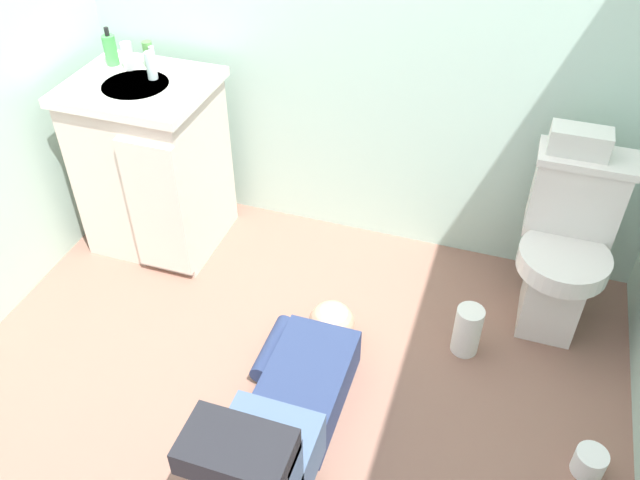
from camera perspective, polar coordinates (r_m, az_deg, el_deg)
name	(u,v)px	position (r m, az deg, el deg)	size (l,w,h in m)	color
ground_plane	(285,391)	(2.63, -3.08, -12.93)	(3.05, 3.09, 0.04)	#895F50
toilet	(564,248)	(2.81, 20.34, -0.63)	(0.36, 0.46, 0.75)	white
vanity_cabinet	(153,164)	(3.12, -14.23, 6.39)	(0.60, 0.53, 0.82)	beige
faucet	(152,58)	(3.02, -14.29, 15.05)	(0.02, 0.02, 0.10)	silver
person_plumber	(285,411)	(2.34, -3.02, -14.55)	(0.39, 1.06, 0.52)	navy
tissue_box	(580,141)	(2.64, 21.57, 7.96)	(0.22, 0.11, 0.10)	silver
soap_dispenser	(110,50)	(3.10, -17.67, 15.42)	(0.06, 0.06, 0.17)	#47A34E
bottle_white	(128,56)	(3.04, -16.30, 15.04)	(0.05, 0.05, 0.12)	white
bottle_green	(148,54)	(3.04, -14.62, 15.29)	(0.04, 0.04, 0.11)	#529745
bottle_clear	(151,65)	(2.92, -14.40, 14.41)	(0.04, 0.04, 0.12)	silver
paper_towel_roll	(467,330)	(2.72, 12.62, -7.62)	(0.11, 0.11, 0.22)	white
toilet_paper_roll	(589,463)	(2.55, 22.27, -17.42)	(0.11, 0.11, 0.10)	white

